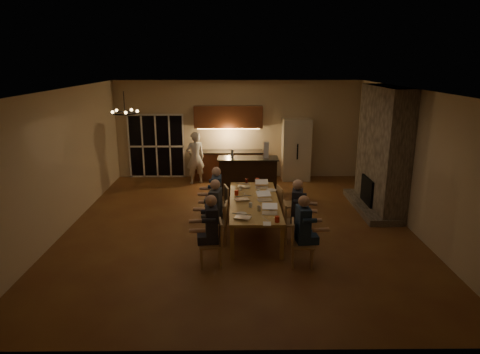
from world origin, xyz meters
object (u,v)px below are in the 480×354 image
object	(u,v)px
chair_right_far	(287,204)
plate_near	(271,208)
chair_right_mid	(294,222)
laptop_c	(242,195)
person_left_far	(217,195)
laptop_f	(262,183)
chair_left_mid	(217,223)
refrigerator	(296,149)
dining_table	(254,216)
laptop_e	(244,183)
person_right_mid	(297,210)
laptop_b	(270,208)
mug_mid	(259,192)
mug_front	(251,205)
chandelier	(125,113)
bar_island	(248,176)
person_left_near	(212,229)
redcup_mid	(236,193)
redcup_far	(257,180)
plate_left	(241,214)
laptop_a	(243,212)
bar_bottle	(232,153)
chair_left_near	(211,243)
can_cola	(247,181)
can_silver	(259,208)
chair_left_far	(218,204)
chair_right_near	(303,243)
mug_back	(240,188)
bar_blender	(266,150)
plate_far	(271,190)
person_left_mid	(216,210)
redcup_near	(277,219)
laptop_d	(265,195)
standing_person	(195,158)

from	to	relation	value
chair_right_far	plate_near	distance (m)	1.32
chair_right_mid	laptop_c	xyz separation A→B (m)	(-1.11, 0.63, 0.42)
chair_right_mid	person_left_far	size ratio (longest dim) A/B	0.64
laptop_f	chair_left_mid	bearing A→B (deg)	-123.91
refrigerator	dining_table	bearing A→B (deg)	-109.14
person_left_far	laptop_f	world-z (taller)	person_left_far
laptop_e	person_right_mid	bearing A→B (deg)	137.86
laptop_b	mug_mid	xyz separation A→B (m)	(-0.16, 1.35, -0.06)
laptop_e	mug_front	distance (m)	1.53
dining_table	chandelier	xyz separation A→B (m)	(-2.73, -0.20, 2.38)
bar_island	mug_mid	xyz separation A→B (m)	(0.19, -2.41, 0.26)
laptop_f	mug_front	bearing A→B (deg)	-102.77
person_left_near	redcup_mid	size ratio (longest dim) A/B	11.50
chair_left_mid	plate_near	xyz separation A→B (m)	(1.17, 0.02, 0.31)
chair_right_far	redcup_far	distance (m)	1.13
chair_right_far	person_left_far	distance (m)	1.73
dining_table	person_right_mid	bearing A→B (deg)	-29.17
refrigerator	bar_island	size ratio (longest dim) A/B	1.14
plate_left	mug_mid	bearing A→B (deg)	72.92
laptop_a	bar_bottle	bearing A→B (deg)	-69.62
bar_island	mug_mid	size ratio (longest dim) A/B	17.56
chair_left_near	can_cola	bearing A→B (deg)	159.44
person_left_near	can_silver	world-z (taller)	person_left_near
person_right_mid	chair_left_far	bearing A→B (deg)	67.78
chair_right_near	plate_near	bearing A→B (deg)	31.42
chair_right_far	can_cola	size ratio (longest dim) A/B	7.42
chair_left_mid	plate_near	distance (m)	1.21
chair_left_near	chair_right_near	xyz separation A→B (m)	(1.76, -0.03, 0.00)
refrigerator	chair_right_near	distance (m)	6.21
chair_right_near	mug_front	bearing A→B (deg)	45.06
mug_back	chair_right_mid	bearing A→B (deg)	-50.31
laptop_c	bar_blender	bearing A→B (deg)	-120.49
chair_left_far	chair_right_far	bearing A→B (deg)	75.48
person_right_mid	plate_far	xyz separation A→B (m)	(-0.45, 1.27, 0.07)
laptop_c	bar_blender	world-z (taller)	bar_blender
chandelier	person_left_mid	bearing A→B (deg)	-8.50
person_left_near	redcup_mid	distance (m)	2.02
redcup_near	plate_far	xyz separation A→B (m)	(0.06, 2.10, -0.05)
chair_left_near	redcup_far	bearing A→B (deg)	154.81
laptop_f	redcup_near	distance (m)	2.34
bar_bottle	laptop_b	bearing A→B (deg)	-78.15
dining_table	chandelier	world-z (taller)	chandelier
plate_near	bar_blender	xyz separation A→B (m)	(0.12, 3.46, 0.55)
laptop_d	can_cola	xyz separation A→B (m)	(-0.38, 1.39, -0.05)
dining_table	chair_left_far	size ratio (longest dim) A/B	3.35
chair_left_near	bar_bottle	xyz separation A→B (m)	(0.39, 4.61, 0.76)
chair_right_near	standing_person	bearing A→B (deg)	31.11
chair_right_far	plate_far	xyz separation A→B (m)	(-0.38, 0.14, 0.31)
standing_person	plate_near	xyz separation A→B (m)	(2.04, -4.57, -0.07)
chandelier	plate_left	world-z (taller)	chandelier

